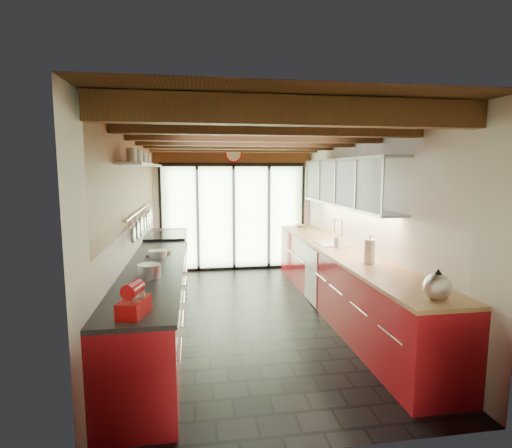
# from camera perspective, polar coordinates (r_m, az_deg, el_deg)

# --- Properties ---
(ground) EXTENTS (5.50, 5.50, 0.00)m
(ground) POSITION_cam_1_polar(r_m,az_deg,el_deg) (5.74, -0.34, -13.02)
(ground) COLOR black
(ground) RESTS_ON ground
(room_shell) EXTENTS (5.50, 5.50, 5.50)m
(room_shell) POSITION_cam_1_polar(r_m,az_deg,el_deg) (5.38, -0.35, 3.68)
(room_shell) COLOR silver
(room_shell) RESTS_ON ground
(ceiling_beams) EXTENTS (3.14, 5.06, 4.90)m
(ceiling_beams) POSITION_cam_1_polar(r_m,az_deg,el_deg) (5.76, -0.93, 11.98)
(ceiling_beams) COLOR #593316
(ceiling_beams) RESTS_ON ground
(glass_door) EXTENTS (2.95, 0.10, 2.90)m
(glass_door) POSITION_cam_1_polar(r_m,az_deg,el_deg) (8.05, -3.22, 5.03)
(glass_door) COLOR #C6EAAD
(glass_door) RESTS_ON ground
(left_counter) EXTENTS (0.68, 5.00, 0.92)m
(left_counter) POSITION_cam_1_polar(r_m,az_deg,el_deg) (5.56, -13.62, -8.94)
(left_counter) COLOR #AF151F
(left_counter) RESTS_ON ground
(range_stove) EXTENTS (0.66, 0.90, 0.97)m
(range_stove) POSITION_cam_1_polar(r_m,az_deg,el_deg) (6.95, -12.66, -5.47)
(range_stove) COLOR silver
(range_stove) RESTS_ON ground
(right_counter) EXTENTS (0.68, 5.00, 0.92)m
(right_counter) POSITION_cam_1_polar(r_m,az_deg,el_deg) (5.91, 12.07, -7.88)
(right_counter) COLOR #AF151F
(right_counter) RESTS_ON ground
(sink_assembly) EXTENTS (0.45, 0.52, 0.43)m
(sink_assembly) POSITION_cam_1_polar(r_m,az_deg,el_deg) (6.17, 11.00, -2.44)
(sink_assembly) COLOR silver
(sink_assembly) RESTS_ON right_counter
(upper_cabinets_right) EXTENTS (0.34, 3.00, 3.00)m
(upper_cabinets_right) POSITION_cam_1_polar(r_m,az_deg,el_deg) (6.04, 12.82, 5.79)
(upper_cabinets_right) COLOR silver
(upper_cabinets_right) RESTS_ON ground
(left_wall_fixtures) EXTENTS (0.28, 2.60, 0.96)m
(left_wall_fixtures) POSITION_cam_1_polar(r_m,az_deg,el_deg) (5.65, -15.79, 4.90)
(left_wall_fixtures) COLOR silver
(left_wall_fixtures) RESTS_ON ground
(stand_mixer) EXTENTS (0.25, 0.34, 0.27)m
(stand_mixer) POSITION_cam_1_polar(r_m,az_deg,el_deg) (3.26, -17.05, -10.55)
(stand_mixer) COLOR red
(stand_mixer) RESTS_ON left_counter
(pot_large) EXTENTS (0.28, 0.28, 0.15)m
(pot_large) POSITION_cam_1_polar(r_m,az_deg,el_deg) (4.29, -15.03, -6.55)
(pot_large) COLOR silver
(pot_large) RESTS_ON left_counter
(pot_small) EXTENTS (0.28, 0.28, 0.09)m
(pot_small) POSITION_cam_1_polar(r_m,az_deg,el_deg) (5.29, -13.86, -4.15)
(pot_small) COLOR silver
(pot_small) RESTS_ON left_counter
(cutting_board) EXTENTS (0.30, 0.35, 0.03)m
(cutting_board) POSITION_cam_1_polar(r_m,az_deg,el_deg) (5.42, -13.74, -4.21)
(cutting_board) COLOR brown
(cutting_board) RESTS_ON left_counter
(kettle) EXTENTS (0.31, 0.33, 0.28)m
(kettle) POSITION_cam_1_polar(r_m,az_deg,el_deg) (3.82, 24.50, -7.97)
(kettle) COLOR silver
(kettle) RESTS_ON right_counter
(paper_towel) EXTENTS (0.15, 0.15, 0.35)m
(paper_towel) POSITION_cam_1_polar(r_m,az_deg,el_deg) (4.97, 15.92, -3.80)
(paper_towel) COLOR white
(paper_towel) RESTS_ON right_counter
(soap_bottle) EXTENTS (0.13, 0.13, 0.21)m
(soap_bottle) POSITION_cam_1_polar(r_m,az_deg,el_deg) (5.90, 11.76, -2.27)
(soap_bottle) COLOR silver
(soap_bottle) RESTS_ON right_counter
(bowl) EXTENTS (0.22, 0.22, 0.05)m
(bowl) POSITION_cam_1_polar(r_m,az_deg,el_deg) (7.91, 6.33, -0.26)
(bowl) COLOR silver
(bowl) RESTS_ON right_counter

